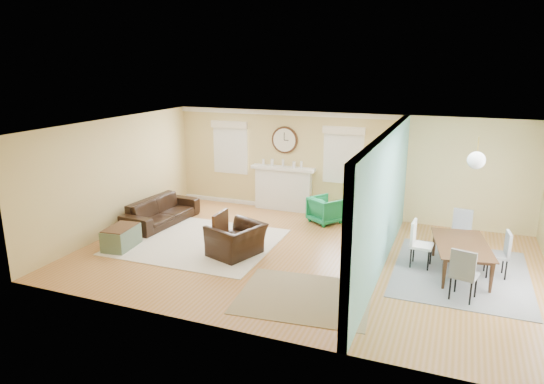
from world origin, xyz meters
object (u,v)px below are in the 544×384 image
Objects in this scene: sofa at (161,211)px; green_chair at (326,210)px; credenza at (375,229)px; eames_chair at (236,240)px; dining_table at (462,259)px.

green_chair reaches higher than sofa.
sofa is 3.98m from green_chair.
credenza is (1.40, -1.20, 0.08)m from green_chair.
sofa is at bearing -176.33° from credenza.
green_chair is (1.11, 2.68, -0.01)m from eames_chair.
sofa is 2.08× the size of eames_chair.
green_chair is 0.42× the size of dining_table.
green_chair is at bearing 48.60° from dining_table.
eames_chair is 2.92m from credenza.
eames_chair is 0.70× the size of credenza.
eames_chair is at bearing -110.26° from sofa.
credenza reaches higher than sofa.
credenza reaches higher than eames_chair.
dining_table is at bearing -89.39° from sofa.
green_chair is 0.48× the size of credenza.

